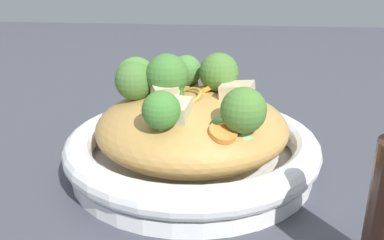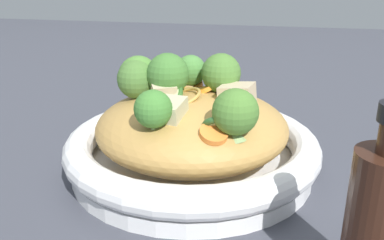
{
  "view_description": "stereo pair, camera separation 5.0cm",
  "coord_description": "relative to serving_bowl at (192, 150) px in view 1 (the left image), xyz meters",
  "views": [
    {
      "loc": [
        0.47,
        0.06,
        0.24
      ],
      "look_at": [
        0.0,
        0.0,
        0.07
      ],
      "focal_mm": 38.3,
      "sensor_mm": 36.0,
      "label": 1
    },
    {
      "loc": [
        0.46,
        0.11,
        0.24
      ],
      "look_at": [
        0.0,
        0.0,
        0.07
      ],
      "focal_mm": 38.3,
      "sensor_mm": 36.0,
      "label": 2
    }
  ],
  "objects": [
    {
      "name": "zucchini_slices",
      "position": [
        0.04,
        0.01,
        0.07
      ],
      "size": [
        0.1,
        0.12,
        0.04
      ],
      "color": "beige",
      "rests_on": "serving_bowl"
    },
    {
      "name": "chicken_chunks",
      "position": [
        0.03,
        0.01,
        0.07
      ],
      "size": [
        0.1,
        0.13,
        0.03
      ],
      "color": "#C4BE93",
      "rests_on": "serving_bowl"
    },
    {
      "name": "carrot_coins",
      "position": [
        -0.0,
        0.02,
        0.07
      ],
      "size": [
        0.17,
        0.11,
        0.03
      ],
      "color": "orange",
      "rests_on": "serving_bowl"
    },
    {
      "name": "serving_bowl",
      "position": [
        0.0,
        0.0,
        0.0
      ],
      "size": [
        0.31,
        0.31,
        0.05
      ],
      "color": "white",
      "rests_on": "ground_plane"
    },
    {
      "name": "broccoli_florets",
      "position": [
        0.01,
        -0.02,
        0.09
      ],
      "size": [
        0.19,
        0.2,
        0.08
      ],
      "color": "#9BBA74",
      "rests_on": "serving_bowl"
    },
    {
      "name": "noodle_heap",
      "position": [
        -0.0,
        -0.0,
        0.03
      ],
      "size": [
        0.23,
        0.23,
        0.09
      ],
      "color": "#BA8C48",
      "rests_on": "serving_bowl"
    },
    {
      "name": "ground_plane",
      "position": [
        0.0,
        0.0,
        -0.03
      ],
      "size": [
        3.0,
        3.0,
        0.0
      ],
      "primitive_type": "plane",
      "color": "#3F414B"
    }
  ]
}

